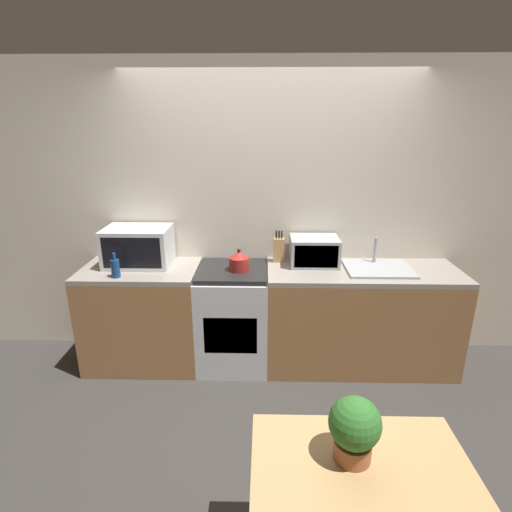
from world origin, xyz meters
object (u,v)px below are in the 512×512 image
Objects in this scene: toaster_oven at (314,251)px; stove_range at (233,317)px; microwave at (138,246)px; dining_table at (364,498)px; kettle at (239,261)px; bottle at (115,268)px.

stove_range is at bearing -169.44° from toaster_oven.
microwave is 2.57m from dining_table.
toaster_oven reaches higher than dining_table.
stove_range is 4.77× the size of kettle.
bottle is at bearing -168.14° from toaster_oven.
kettle is at bearing -166.29° from toaster_oven.
dining_table is at bearing -70.63° from stove_range.
microwave is (-0.82, 0.10, 0.62)m from stove_range.
stove_range is 1.63× the size of microwave.
microwave is at bearing 173.38° from stove_range.
bottle is at bearing -107.92° from microwave.
bottle is (-0.10, -0.30, -0.09)m from microwave.
microwave reaches higher than kettle.
kettle is 0.34× the size of microwave.
kettle is at bearing -22.96° from stove_range.
toaster_oven is at bearing 13.71° from kettle.
toaster_oven is (0.70, 0.13, 0.57)m from stove_range.
dining_table is at bearing -72.02° from kettle.
microwave is at bearing 126.39° from dining_table.
stove_range is at bearing -6.62° from microwave.
kettle reaches higher than stove_range.
stove_range is 2.17× the size of toaster_oven.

